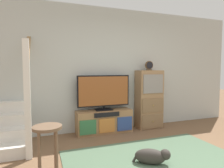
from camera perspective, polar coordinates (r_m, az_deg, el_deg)
back_wall at (r=4.48m, az=0.32°, el=4.23°), size 6.40×0.12×2.70m
area_rug at (r=3.11m, az=13.17°, el=-21.47°), size 2.60×1.80×0.01m
media_console at (r=4.27m, az=-2.27°, el=-10.81°), size 1.19×0.38×0.48m
television at (r=4.18m, az=-2.39°, el=-2.24°), size 1.14×0.22×0.75m
side_cabinet at (r=4.64m, az=10.69°, el=-4.35°), size 0.58×0.38×1.33m
desk_clock at (r=4.57m, az=10.72°, el=5.25°), size 0.19×0.08×0.21m
staircase at (r=4.12m, az=-29.35°, el=-10.09°), size 1.00×1.36×2.20m
bar_stool_near at (r=2.52m, az=-18.22°, el=-15.35°), size 0.34×0.34×0.69m
dog at (r=3.04m, az=11.60°, el=-19.86°), size 0.50×0.39×0.23m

